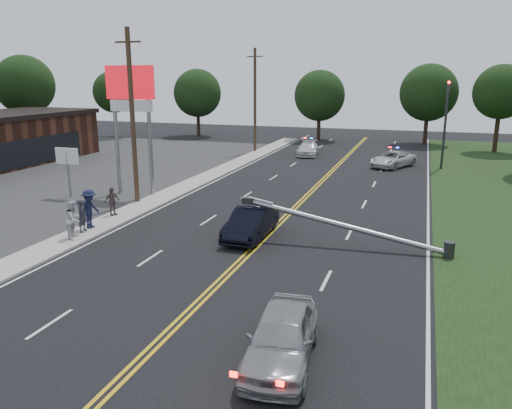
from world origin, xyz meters
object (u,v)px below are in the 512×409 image
(small_sign, at_px, (67,160))
(utility_pole_far, at_px, (255,100))
(pylon_sign, at_px, (131,99))
(fallen_streetlight, at_px, (355,228))
(bystander_a, at_px, (82,216))
(bystander_d, at_px, (112,201))
(waiting_sedan, at_px, (282,337))
(utility_pole_mid, at_px, (132,117))
(emergency_a, at_px, (393,159))
(bystander_c, at_px, (90,209))
(bystander_b, at_px, (74,219))
(emergency_b, at_px, (308,149))
(crashed_sedan, at_px, (251,222))
(traffic_signal, at_px, (446,117))

(small_sign, bearing_deg, utility_pole_far, 77.69)
(pylon_sign, height_order, small_sign, pylon_sign)
(small_sign, relative_size, fallen_streetlight, 0.33)
(bystander_a, bearing_deg, bystander_d, 4.64)
(waiting_sedan, distance_m, bystander_d, 16.30)
(fallen_streetlight, bearing_deg, pylon_sign, 157.78)
(fallen_streetlight, relative_size, utility_pole_mid, 0.94)
(emergency_a, relative_size, bystander_c, 2.40)
(emergency_a, height_order, bystander_b, bystander_b)
(utility_pole_far, bearing_deg, bystander_b, -88.07)
(waiting_sedan, bearing_deg, bystander_b, 144.46)
(utility_pole_mid, distance_m, bystander_b, 8.14)
(utility_pole_mid, distance_m, bystander_a, 7.43)
(waiting_sedan, bearing_deg, emergency_b, 95.81)
(pylon_sign, xyz_separation_m, utility_pole_far, (1.30, 20.00, -0.91))
(utility_pole_far, distance_m, bystander_a, 28.42)
(crashed_sedan, bearing_deg, waiting_sedan, -66.79)
(bystander_c, bearing_deg, emergency_a, -30.88)
(crashed_sedan, bearing_deg, bystander_b, -158.58)
(utility_pole_far, bearing_deg, utility_pole_mid, -90.00)
(pylon_sign, height_order, bystander_c, pylon_sign)
(pylon_sign, relative_size, waiting_sedan, 1.90)
(small_sign, distance_m, utility_pole_far, 22.68)
(waiting_sedan, distance_m, bystander_c, 14.61)
(bystander_d, bearing_deg, crashed_sedan, -75.00)
(utility_pole_mid, bearing_deg, bystander_b, -82.04)
(traffic_signal, distance_m, bystander_c, 28.99)
(crashed_sedan, distance_m, waiting_sedan, 10.62)
(emergency_b, xyz_separation_m, bystander_d, (-5.13, -24.60, 0.24))
(fallen_streetlight, height_order, utility_pole_far, utility_pole_far)
(small_sign, height_order, traffic_signal, traffic_signal)
(waiting_sedan, bearing_deg, utility_pole_mid, 127.16)
(utility_pole_mid, height_order, emergency_a, utility_pole_mid)
(utility_pole_mid, distance_m, bystander_d, 5.24)
(pylon_sign, bearing_deg, crashed_sedan, -31.19)
(traffic_signal, bearing_deg, bystander_d, -129.01)
(bystander_d, bearing_deg, emergency_b, 9.22)
(traffic_signal, xyz_separation_m, crashed_sedan, (-8.94, -21.97, -3.48))
(traffic_signal, relative_size, crashed_sedan, 1.61)
(traffic_signal, relative_size, waiting_sedan, 1.68)
(emergency_b, bearing_deg, waiting_sedan, -85.89)
(fallen_streetlight, relative_size, bystander_c, 4.86)
(fallen_streetlight, xyz_separation_m, bystander_a, (-12.62, -2.10, -0.00))
(waiting_sedan, height_order, bystander_b, bystander_b)
(fallen_streetlight, bearing_deg, utility_pole_far, 117.24)
(small_sign, distance_m, emergency_b, 23.91)
(emergency_a, relative_size, bystander_d, 3.02)
(small_sign, distance_m, emergency_a, 25.49)
(pylon_sign, bearing_deg, waiting_sedan, -48.14)
(fallen_streetlight, bearing_deg, bystander_c, -173.45)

